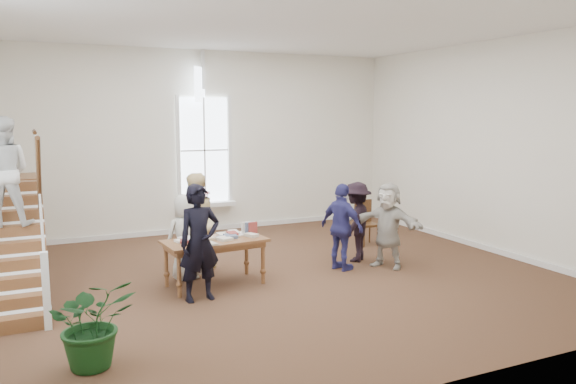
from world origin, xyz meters
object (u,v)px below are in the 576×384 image
elderly_woman (186,237)px  woman_cluster_a (342,227)px  side_chair (365,220)px  person_yellow (194,222)px  library_table (215,244)px  police_officer (200,243)px  woman_cluster_b (356,222)px  woman_cluster_c (388,225)px  floor_plant (93,323)px

elderly_woman → woman_cluster_a: woman_cluster_a is taller
side_chair → person_yellow: bearing=-172.3°
library_table → police_officer: 0.83m
woman_cluster_b → woman_cluster_c: woman_cluster_c is taller
elderly_woman → side_chair: bearing=-176.0°
floor_plant → person_yellow: bearing=58.1°
library_table → woman_cluster_c: size_ratio=1.09×
woman_cluster_c → floor_plant: woman_cluster_c is taller
police_officer → person_yellow: bearing=69.9°
library_table → floor_plant: floor_plant is taller
woman_cluster_a → police_officer: bearing=81.1°
person_yellow → floor_plant: 4.20m
woman_cluster_a → floor_plant: bearing=96.6°
woman_cluster_c → police_officer: bearing=-115.0°
woman_cluster_a → side_chair: size_ratio=1.64×
library_table → woman_cluster_b: woman_cluster_b is taller
side_chair → woman_cluster_a: bearing=-132.2°
person_yellow → floor_plant: (-2.21, -3.55, -0.39)m
woman_cluster_b → woman_cluster_c: bearing=73.4°
police_officer → woman_cluster_b: 3.68m
woman_cluster_a → person_yellow: bearing=45.1°
woman_cluster_b → floor_plant: 6.04m
person_yellow → woman_cluster_b: 3.22m
woman_cluster_a → woman_cluster_b: (0.60, 0.45, -0.03)m
library_table → woman_cluster_a: (2.47, -0.09, 0.10)m
person_yellow → woman_cluster_c: size_ratio=1.12×
library_table → woman_cluster_a: woman_cluster_a is taller
library_table → side_chair: (4.02, 1.51, -0.16)m
library_table → woman_cluster_a: bearing=-7.3°
elderly_woman → woman_cluster_a: 2.92m
woman_cluster_a → woman_cluster_c: size_ratio=1.00×
library_table → person_yellow: size_ratio=0.97×
person_yellow → woman_cluster_b: size_ratio=1.16×
floor_plant → woman_cluster_b: bearing=27.8°
police_officer → woman_cluster_a: bearing=3.7°
police_officer → floor_plant: size_ratio=1.73×
woman_cluster_a → woman_cluster_c: 0.92m
library_table → floor_plant: size_ratio=1.66×
person_yellow → woman_cluster_a: size_ratio=1.12×
elderly_woman → person_yellow: person_yellow is taller
woman_cluster_b → woman_cluster_a: bearing=-4.5°
police_officer → woman_cluster_c: 3.85m
library_table → police_officer: police_officer is taller
floor_plant → woman_cluster_a: bearing=26.5°
person_yellow → side_chair: 4.12m
library_table → side_chair: bearing=15.5°
police_officer → woman_cluster_b: police_officer is taller
person_yellow → woman_cluster_c: (3.43, -1.38, -0.10)m
woman_cluster_a → elderly_woman: bearing=56.6°
police_officer → side_chair: size_ratio=1.85×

